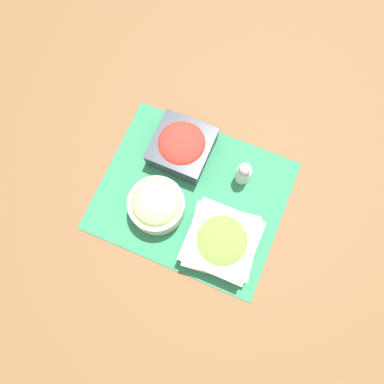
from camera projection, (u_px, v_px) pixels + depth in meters
name	position (u px, v px, depth m)	size (l,w,h in m)	color
ground_plane	(192.00, 195.00, 1.00)	(3.00, 3.00, 0.00)	brown
placemat	(192.00, 195.00, 1.00)	(0.48, 0.40, 0.00)	#2D7A51
lettuce_bowl	(221.00, 242.00, 0.93)	(0.19, 0.19, 0.06)	white
cucumber_bowl	(156.00, 205.00, 0.94)	(0.14, 0.14, 0.09)	silver
tomato_bowl	(182.00, 146.00, 0.99)	(0.15, 0.15, 0.08)	#333842
pepper_shaker	(244.00, 173.00, 0.97)	(0.04, 0.04, 0.09)	silver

